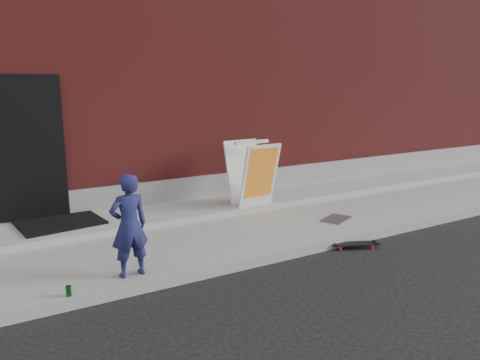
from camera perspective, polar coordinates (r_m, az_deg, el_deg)
ground at (r=6.45m, az=4.10°, el=-10.11°), size 80.00×80.00×0.00m
sidewalk at (r=7.63m, az=-2.29°, el=-5.93°), size 20.00×3.00×0.15m
apron at (r=8.37m, az=-5.21°, el=-3.45°), size 20.00×1.20×0.10m
building at (r=12.38m, az=-14.73°, el=11.98°), size 20.00×8.10×5.00m
child at (r=5.63m, az=-13.39°, el=-5.43°), size 0.47×0.32×1.24m
skateboard at (r=7.16m, az=13.83°, el=-7.59°), size 0.71×0.45×0.08m
pizza_sign at (r=8.27m, az=1.53°, el=0.86°), size 0.72×0.84×1.15m
soda_can at (r=5.49m, az=-20.17°, el=-12.60°), size 0.07×0.07×0.12m
doormat at (r=7.83m, az=-21.11°, el=-4.82°), size 1.31×1.11×0.03m
utility_plate at (r=8.02m, az=11.65°, el=-4.67°), size 0.63×0.53×0.02m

